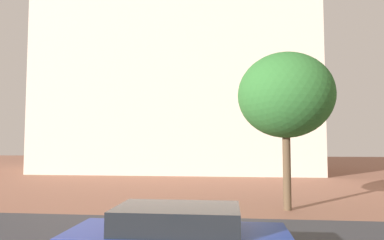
{
  "coord_description": "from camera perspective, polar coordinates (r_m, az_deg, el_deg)",
  "views": [
    {
      "loc": [
        1.05,
        -0.34,
        2.65
      ],
      "look_at": [
        -0.27,
        11.9,
        3.48
      ],
      "focal_mm": 32.06,
      "sensor_mm": 36.0,
      "label": 1
    }
  ],
  "objects": [
    {
      "name": "tree_curb_far",
      "position": [
        14.43,
        15.29,
        3.93
      ],
      "size": [
        3.85,
        3.85,
        6.32
      ],
      "color": "brown",
      "rests_on": "ground_plane"
    },
    {
      "name": "landmark_building",
      "position": [
        35.14,
        -2.34,
        7.49
      ],
      "size": [
        25.02,
        13.87,
        31.28
      ],
      "color": "beige",
      "rests_on": "ground_plane"
    },
    {
      "name": "ground_plane",
      "position": [
        10.73,
        0.35,
        -18.17
      ],
      "size": [
        120.0,
        120.0,
        0.0
      ],
      "primitive_type": "plane",
      "color": "#93604C"
    }
  ]
}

